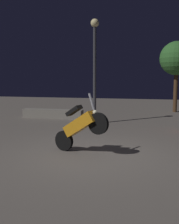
# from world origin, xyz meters

# --- Properties ---
(ground_plane) EXTENTS (40.00, 40.00, 0.00)m
(ground_plane) POSITION_xyz_m (0.00, 0.00, 0.00)
(ground_plane) COLOR #605951
(motorcycle_orange_foreground) EXTENTS (1.61, 0.60, 1.63)m
(motorcycle_orange_foreground) POSITION_xyz_m (-0.33, 0.06, 0.74)
(motorcycle_orange_foreground) COLOR black
(motorcycle_orange_foreground) RESTS_ON ground_plane
(streetlamp_near) EXTENTS (0.36, 0.36, 4.55)m
(streetlamp_near) POSITION_xyz_m (-1.03, 4.79, 2.93)
(streetlamp_near) COLOR #38383D
(streetlamp_near) RESTS_ON ground_plane
(tree_left_bg) EXTENTS (2.00, 2.00, 4.21)m
(tree_left_bg) POSITION_xyz_m (2.75, 10.05, 3.17)
(tree_left_bg) COLOR #4C331E
(tree_left_bg) RESTS_ON ground_plane
(planter_wall_low) EXTENTS (3.13, 0.50, 0.45)m
(planter_wall_low) POSITION_xyz_m (-3.48, 5.88, 0.23)
(planter_wall_low) COLOR gray
(planter_wall_low) RESTS_ON ground_plane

